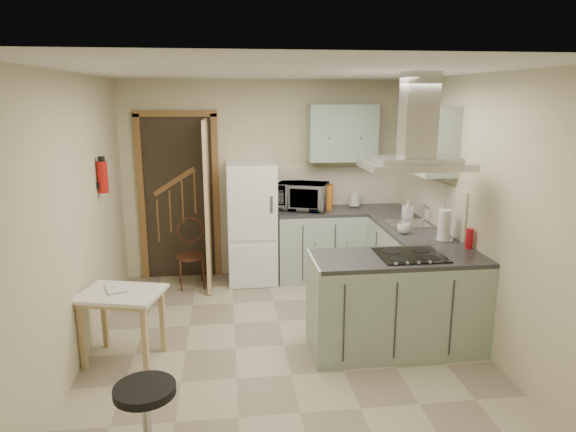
{
  "coord_description": "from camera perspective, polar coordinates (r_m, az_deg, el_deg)",
  "views": [
    {
      "loc": [
        -0.5,
        -4.42,
        2.31
      ],
      "look_at": [
        0.09,
        0.45,
        1.15
      ],
      "focal_mm": 32.0,
      "sensor_mm": 36.0,
      "label": 1
    }
  ],
  "objects": [
    {
      "name": "floor",
      "position": [
        5.01,
        -0.43,
        -14.15
      ],
      "size": [
        4.2,
        4.2,
        0.0
      ],
      "primitive_type": "plane",
      "color": "tan",
      "rests_on": "ground"
    },
    {
      "name": "ceiling",
      "position": [
        4.45,
        -0.49,
        15.77
      ],
      "size": [
        4.2,
        4.2,
        0.0
      ],
      "primitive_type": "plane",
      "rotation": [
        3.14,
        0.0,
        0.0
      ],
      "color": "silver",
      "rests_on": "back_wall"
    },
    {
      "name": "back_wall",
      "position": [
        6.62,
        -2.52,
        4.08
      ],
      "size": [
        3.6,
        0.0,
        3.6
      ],
      "primitive_type": "plane",
      "rotation": [
        1.57,
        0.0,
        0.0
      ],
      "color": "beige",
      "rests_on": "floor"
    },
    {
      "name": "left_wall",
      "position": [
        4.72,
        -22.71,
        -0.7
      ],
      "size": [
        0.0,
        4.2,
        4.2
      ],
      "primitive_type": "plane",
      "rotation": [
        1.57,
        0.0,
        1.57
      ],
      "color": "beige",
      "rests_on": "floor"
    },
    {
      "name": "right_wall",
      "position": [
        5.09,
        20.11,
        0.48
      ],
      "size": [
        0.0,
        4.2,
        4.2
      ],
      "primitive_type": "plane",
      "rotation": [
        1.57,
        0.0,
        -1.57
      ],
      "color": "beige",
      "rests_on": "floor"
    },
    {
      "name": "doorway",
      "position": [
        6.63,
        -12.0,
        2.06
      ],
      "size": [
        1.1,
        0.12,
        2.1
      ],
      "primitive_type": "cube",
      "color": "brown",
      "rests_on": "floor"
    },
    {
      "name": "fridge",
      "position": [
        6.42,
        -4.05,
        -0.8
      ],
      "size": [
        0.6,
        0.6,
        1.5
      ],
      "primitive_type": "cube",
      "color": "white",
      "rests_on": "floor"
    },
    {
      "name": "counter_back",
      "position": [
        6.59,
        3.49,
        -3.12
      ],
      "size": [
        1.08,
        0.6,
        0.9
      ],
      "primitive_type": "cube",
      "color": "#9EB2A0",
      "rests_on": "floor"
    },
    {
      "name": "counter_right",
      "position": [
        6.18,
        12.34,
        -4.54
      ],
      "size": [
        0.6,
        1.95,
        0.9
      ],
      "primitive_type": "cube",
      "color": "#9EB2A0",
      "rests_on": "floor"
    },
    {
      "name": "splashback",
      "position": [
        6.77,
        5.64,
        3.36
      ],
      "size": [
        1.68,
        0.02,
        0.5
      ],
      "primitive_type": "cube",
      "color": "beige",
      "rests_on": "counter_back"
    },
    {
      "name": "wall_cabinet_back",
      "position": [
        6.52,
        6.01,
        9.18
      ],
      "size": [
        0.85,
        0.35,
        0.7
      ],
      "primitive_type": "cube",
      "color": "#9EB2A0",
      "rests_on": "back_wall"
    },
    {
      "name": "wall_cabinet_right",
      "position": [
        5.7,
        15.15,
        8.22
      ],
      "size": [
        0.35,
        0.9,
        0.7
      ],
      "primitive_type": "cube",
      "color": "#9EB2A0",
      "rests_on": "right_wall"
    },
    {
      "name": "peninsula",
      "position": [
        4.87,
        12.05,
        -9.44
      ],
      "size": [
        1.55,
        0.65,
        0.9
      ],
      "primitive_type": "cube",
      "color": "#9EB2A0",
      "rests_on": "floor"
    },
    {
      "name": "hob",
      "position": [
        4.75,
        13.45,
        -4.25
      ],
      "size": [
        0.58,
        0.5,
        0.01
      ],
      "primitive_type": "cube",
      "color": "black",
      "rests_on": "peninsula"
    },
    {
      "name": "extractor_hood",
      "position": [
        4.58,
        14.0,
        5.52
      ],
      "size": [
        0.9,
        0.55,
        0.1
      ],
      "primitive_type": "cube",
      "color": "silver",
      "rests_on": "ceiling"
    },
    {
      "name": "sink",
      "position": [
        5.9,
        13.11,
        -0.83
      ],
      "size": [
        0.45,
        0.4,
        0.01
      ],
      "primitive_type": "cube",
      "color": "silver",
      "rests_on": "counter_right"
    },
    {
      "name": "fire_extinguisher",
      "position": [
        5.52,
        -19.89,
        4.08
      ],
      "size": [
        0.1,
        0.1,
        0.32
      ],
      "primitive_type": "cylinder",
      "color": "#B2140F",
      "rests_on": "left_wall"
    },
    {
      "name": "drop_leaf_table",
      "position": [
        4.85,
        -17.8,
        -11.57
      ],
      "size": [
        0.79,
        0.67,
        0.64
      ],
      "primitive_type": "cube",
      "rotation": [
        0.0,
        0.0,
        -0.26
      ],
      "color": "tan",
      "rests_on": "floor"
    },
    {
      "name": "bentwood_chair",
      "position": [
        6.4,
        -10.74,
        -4.44
      ],
      "size": [
        0.39,
        0.39,
        0.77
      ],
      "primitive_type": "cube",
      "rotation": [
        0.0,
        0.0,
        0.14
      ],
      "color": "#441E16",
      "rests_on": "floor"
    },
    {
      "name": "stool",
      "position": [
        3.65,
        -15.4,
        -21.24
      ],
      "size": [
        0.51,
        0.51,
        0.53
      ],
      "primitive_type": "cylinder",
      "rotation": [
        0.0,
        0.0,
        0.38
      ],
      "color": "black",
      "rests_on": "floor"
    },
    {
      "name": "microwave",
      "position": [
        6.46,
        1.63,
        2.23
      ],
      "size": [
        0.72,
        0.61,
        0.34
      ],
      "primitive_type": "imported",
      "rotation": [
        0.0,
        0.0,
        -0.39
      ],
      "color": "black",
      "rests_on": "counter_back"
    },
    {
      "name": "kettle",
      "position": [
        6.66,
        7.41,
        1.89
      ],
      "size": [
        0.19,
        0.19,
        0.21
      ],
      "primitive_type": "cylinder",
      "rotation": [
        0.0,
        0.0,
        -0.43
      ],
      "color": "silver",
      "rests_on": "counter_back"
    },
    {
      "name": "cereal_box",
      "position": [
        6.53,
        4.58,
        2.15
      ],
      "size": [
        0.13,
        0.22,
        0.3
      ],
      "primitive_type": "cube",
      "rotation": [
        0.0,
        0.0,
        -0.27
      ],
      "color": "orange",
      "rests_on": "counter_back"
    },
    {
      "name": "soap_bottle",
      "position": [
        6.15,
        13.15,
        0.72
      ],
      "size": [
        0.12,
        0.12,
        0.21
      ],
      "primitive_type": "imported",
      "rotation": [
        0.0,
        0.0,
        0.23
      ],
      "color": "silver",
      "rests_on": "counter_right"
    },
    {
      "name": "paper_towel",
      "position": [
        5.3,
        16.98,
        -0.93
      ],
      "size": [
        0.16,
        0.16,
        0.32
      ],
      "primitive_type": "cylinder",
      "rotation": [
        0.0,
        0.0,
        0.41
      ],
      "color": "silver",
      "rests_on": "counter_right"
    },
    {
      "name": "cup",
      "position": [
        5.47,
        12.75,
        -1.38
      ],
      "size": [
        0.16,
        0.16,
        0.11
      ],
      "primitive_type": "imported",
      "rotation": [
        0.0,
        0.0,
        -0.22
      ],
      "color": "white",
      "rests_on": "counter_right"
    },
    {
      "name": "red_bottle",
      "position": [
        5.11,
        19.51,
        -2.39
      ],
      "size": [
        0.07,
        0.07,
        0.19
      ],
      "primitive_type": "cylinder",
      "rotation": [
        0.0,
        0.0,
        0.04
      ],
      "color": "#B60F19",
      "rests_on": "peninsula"
    },
    {
      "name": "book",
      "position": [
        4.77,
        -19.58,
        -7.27
      ],
      "size": [
        0.24,
        0.28,
        0.11
      ],
      "primitive_type": "imported",
      "rotation": [
        0.0,
        0.0,
        0.33
      ],
      "color": "brown",
      "rests_on": "drop_leaf_table"
    }
  ]
}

